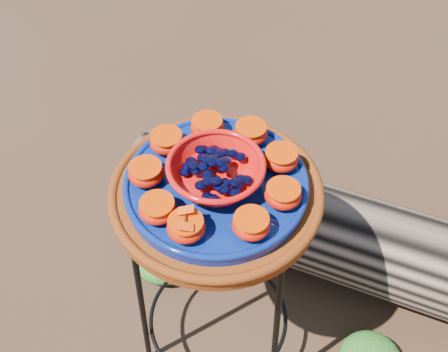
% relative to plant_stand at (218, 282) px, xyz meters
% --- Properties ---
extents(ground, '(60.00, 60.00, 0.00)m').
position_rel_plant_stand_xyz_m(ground, '(0.00, 0.00, -0.35)').
color(ground, '#321F11').
extents(plant_stand, '(0.44, 0.44, 0.70)m').
position_rel_plant_stand_xyz_m(plant_stand, '(0.00, 0.00, 0.00)').
color(plant_stand, black).
rests_on(plant_stand, ground).
extents(terracotta_saucer, '(0.46, 0.46, 0.04)m').
position_rel_plant_stand_xyz_m(terracotta_saucer, '(0.00, 0.00, 0.37)').
color(terracotta_saucer, '#501A07').
rests_on(terracotta_saucer, plant_stand).
extents(cobalt_plate, '(0.39, 0.39, 0.03)m').
position_rel_plant_stand_xyz_m(cobalt_plate, '(0.00, 0.00, 0.40)').
color(cobalt_plate, '#050A47').
rests_on(cobalt_plate, terracotta_saucer).
extents(red_bowl, '(0.20, 0.20, 0.05)m').
position_rel_plant_stand_xyz_m(red_bowl, '(0.00, 0.00, 0.44)').
color(red_bowl, red).
rests_on(red_bowl, cobalt_plate).
extents(glass_gems, '(0.15, 0.15, 0.03)m').
position_rel_plant_stand_xyz_m(glass_gems, '(0.00, 0.00, 0.48)').
color(glass_gems, black).
rests_on(glass_gems, red_bowl).
extents(orange_half_0, '(0.08, 0.08, 0.04)m').
position_rel_plant_stand_xyz_m(orange_half_0, '(-0.02, -0.15, 0.43)').
color(orange_half_0, '#B10A04').
rests_on(orange_half_0, cobalt_plate).
extents(orange_half_1, '(0.08, 0.08, 0.04)m').
position_rel_plant_stand_xyz_m(orange_half_1, '(0.10, -0.11, 0.43)').
color(orange_half_1, '#B10A04').
rests_on(orange_half_1, cobalt_plate).
extents(orange_half_2, '(0.08, 0.08, 0.04)m').
position_rel_plant_stand_xyz_m(orange_half_2, '(0.15, -0.02, 0.43)').
color(orange_half_2, '#B10A04').
rests_on(orange_half_2, cobalt_plate).
extents(orange_half_3, '(0.08, 0.08, 0.04)m').
position_rel_plant_stand_xyz_m(orange_half_3, '(0.12, 0.08, 0.43)').
color(orange_half_3, '#B10A04').
rests_on(orange_half_3, cobalt_plate).
extents(orange_half_4, '(0.08, 0.08, 0.04)m').
position_rel_plant_stand_xyz_m(orange_half_4, '(0.04, 0.14, 0.43)').
color(orange_half_4, '#B10A04').
rests_on(orange_half_4, cobalt_plate).
extents(orange_half_5, '(0.08, 0.08, 0.04)m').
position_rel_plant_stand_xyz_m(orange_half_5, '(-0.06, 0.14, 0.43)').
color(orange_half_5, '#B10A04').
rests_on(orange_half_5, cobalt_plate).
extents(orange_half_6, '(0.08, 0.08, 0.04)m').
position_rel_plant_stand_xyz_m(orange_half_6, '(-0.13, 0.07, 0.43)').
color(orange_half_6, '#B10A04').
rests_on(orange_half_6, cobalt_plate).
extents(orange_half_7, '(0.08, 0.08, 0.04)m').
position_rel_plant_stand_xyz_m(orange_half_7, '(-0.14, -0.03, 0.43)').
color(orange_half_7, '#B10A04').
rests_on(orange_half_7, cobalt_plate).
extents(orange_half_8, '(0.08, 0.08, 0.04)m').
position_rel_plant_stand_xyz_m(orange_half_8, '(-0.09, -0.12, 0.43)').
color(orange_half_8, '#B10A04').
rests_on(orange_half_8, cobalt_plate).
extents(butterfly, '(0.08, 0.06, 0.01)m').
position_rel_plant_stand_xyz_m(butterfly, '(-0.02, -0.15, 0.46)').
color(butterfly, '#DF3F09').
rests_on(butterfly, orange_half_0).
extents(driftwood_log, '(1.66, 0.64, 0.30)m').
position_rel_plant_stand_xyz_m(driftwood_log, '(0.38, 0.37, -0.20)').
color(driftwood_log, black).
rests_on(driftwood_log, ground).
extents(foliage_left, '(0.23, 0.23, 0.12)m').
position_rel_plant_stand_xyz_m(foliage_left, '(-0.25, 0.22, -0.29)').
color(foliage_left, '#174014').
rests_on(foliage_left, ground).
extents(foliage_back, '(0.35, 0.35, 0.17)m').
position_rel_plant_stand_xyz_m(foliage_back, '(-0.11, 0.46, -0.26)').
color(foliage_back, '#174014').
rests_on(foliage_back, ground).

